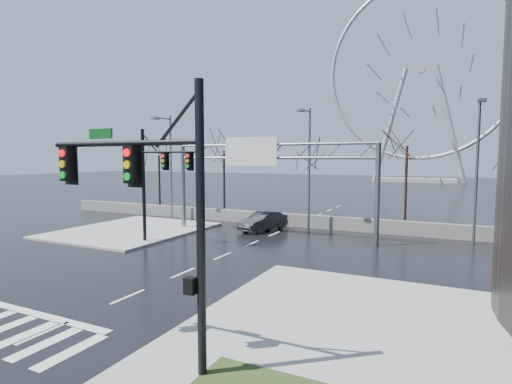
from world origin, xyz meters
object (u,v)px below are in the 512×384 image
Objects in this scene: signal_mast_far at (156,175)px; sign_gantry at (265,169)px; ferris_wheel at (421,76)px; car at (263,221)px; signal_mast_near at (158,198)px.

sign_gantry is at bearing 47.53° from signal_mast_far.
ferris_wheel reaches higher than car.
sign_gantry is at bearing -46.88° from car.
signal_mast_near reaches higher than sign_gantry.
signal_mast_near is 1.70× the size of car.
ferris_wheel is at bearing 86.16° from sign_gantry.
sign_gantry is 0.32× the size of ferris_wheel.
signal_mast_near reaches higher than car.
signal_mast_near is 0.16× the size of ferris_wheel.
ferris_wheel is 82.27m from car.
sign_gantry is 82.91m from ferris_wheel.
signal_mast_far is at bearing -97.20° from ferris_wheel.
car is at bearing 117.67° from sign_gantry.
signal_mast_far is (-11.01, 13.00, -0.04)m from signal_mast_near.
ferris_wheel is at bearing 82.80° from signal_mast_far.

